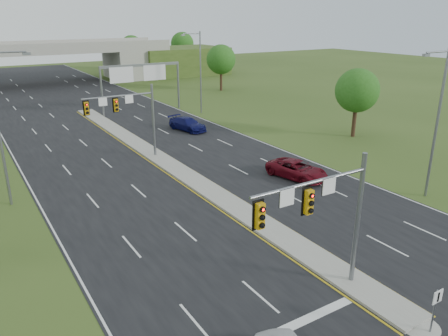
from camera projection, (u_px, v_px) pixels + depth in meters
name	position (u px, v px, depth m)	size (l,w,h in m)	color
ground	(351.00, 282.00, 22.51)	(240.00, 240.00, 0.00)	#364C1B
road	(121.00, 134.00, 50.51)	(24.00, 160.00, 0.02)	black
median	(164.00, 161.00, 40.88)	(2.00, 54.00, 0.16)	gray
median_nose	(420.00, 325.00, 19.27)	(2.00, 2.00, 0.16)	gray
lane_markings	(135.00, 147.00, 45.33)	(23.72, 160.00, 0.01)	gold
signal_mast_near	(327.00, 209.00, 19.75)	(6.62, 0.60, 7.00)	slate
signal_mast_far	(130.00, 111.00, 39.75)	(6.62, 0.60, 7.00)	slate
keep_right_sign	(436.00, 304.00, 18.38)	(0.60, 0.13, 2.20)	slate
sign_gantry	(140.00, 75.00, 60.05)	(11.58, 0.44, 6.67)	slate
overpass	(41.00, 66.00, 85.34)	(80.00, 14.00, 8.10)	gray
lightpole_l_mid	(0.00, 122.00, 29.84)	(2.85, 0.25, 11.00)	slate
lightpole_r_near	(436.00, 118.00, 31.12)	(2.85, 0.25, 11.00)	slate
lightpole_r_far	(199.00, 69.00, 59.13)	(2.85, 0.25, 11.00)	slate
tree_r_near	(357.00, 91.00, 47.78)	(4.80, 4.80, 7.60)	#382316
tree_r_mid	(221.00, 59.00, 77.67)	(5.20, 5.20, 8.12)	#382316
tree_back_c	(132.00, 47.00, 107.88)	(5.60, 5.60, 8.32)	#382316
tree_back_d	(182.00, 44.00, 114.76)	(6.00, 6.00, 8.85)	#382316
car_far_a	(297.00, 169.00, 36.63)	(2.48, 5.37, 1.49)	#5C0914
car_far_b	(187.00, 124.00, 51.80)	(2.14, 5.25, 1.53)	#0C0E4B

